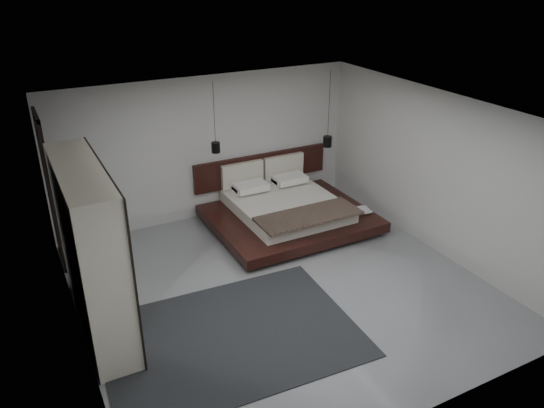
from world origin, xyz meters
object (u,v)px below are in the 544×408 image
pendant_right (327,141)px  rug (231,336)px  lattice_screen (50,191)px  bed (286,210)px  pendant_left (216,147)px  wardrobe (92,251)px

pendant_right → rug: pendant_right is taller
lattice_screen → pendant_right: 5.29m
pendant_right → rug: size_ratio=0.45×
lattice_screen → rug: 3.87m
bed → pendant_right: bearing=21.6°
pendant_left → rug: 3.70m
bed → pendant_right: (1.21, 0.48, 1.07)m
bed → lattice_screen: bearing=172.3°
wardrobe → pendant_left: bearing=37.9°
lattice_screen → rug: lattice_screen is taller
rug → pendant_right: bearing=41.5°
lattice_screen → wardrobe: 2.12m
wardrobe → pendant_right: bearing=22.0°
pendant_right → rug: bearing=-138.5°
bed → pendant_left: size_ratio=2.30×
pendant_right → rug: 4.92m
pendant_right → lattice_screen: bearing=179.3°
pendant_left → wardrobe: size_ratio=0.52×
lattice_screen → wardrobe: lattice_screen is taller
wardrobe → lattice_screen: bearing=96.8°
bed → wardrobe: (-3.83, -1.56, 0.90)m
pendant_left → pendant_right: (2.42, -0.00, -0.26)m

